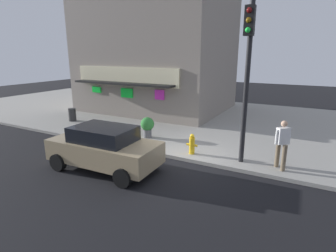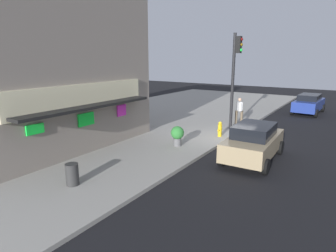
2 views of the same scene
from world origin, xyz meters
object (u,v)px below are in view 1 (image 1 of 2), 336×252
Objects in this scene: fire_hydrant at (192,144)px; potted_plant_by_doorway at (147,126)px; parked_car_tan at (104,147)px; pedestrian at (282,143)px; trash_can at (72,115)px; traffic_light at (247,64)px.

potted_plant_by_doorway is at bearing 159.44° from fire_hydrant.
fire_hydrant is 0.84× the size of potted_plant_by_doorway.
parked_car_tan is (-2.36, -2.60, 0.28)m from fire_hydrant.
pedestrian reaches higher than parked_car_tan.
fire_hydrant is at bearing 47.83° from parked_car_tan.
pedestrian is (3.37, 0.12, 0.57)m from fire_hydrant.
pedestrian reaches higher than trash_can.
traffic_light reaches higher than parked_car_tan.
parked_car_tan is (-4.34, -2.65, -2.95)m from traffic_light.
pedestrian reaches higher than potted_plant_by_doorway.
trash_can is 5.93m from potted_plant_by_doorway.
trash_can is at bearing 168.69° from fire_hydrant.
trash_can is at bearing 145.67° from parked_car_tan.
pedestrian is at bearing 25.37° from parked_car_tan.
potted_plant_by_doorway is 3.70m from parked_car_tan.
potted_plant_by_doorway is at bearing 168.07° from traffic_light.
pedestrian reaches higher than fire_hydrant.
traffic_light is at bearing 31.35° from parked_car_tan.
fire_hydrant is (-1.99, -0.04, -3.23)m from traffic_light.
fire_hydrant is at bearing -178.71° from traffic_light.
fire_hydrant is 3.52m from parked_car_tan.
traffic_light is at bearing -11.93° from potted_plant_by_doorway.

